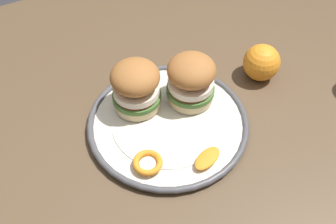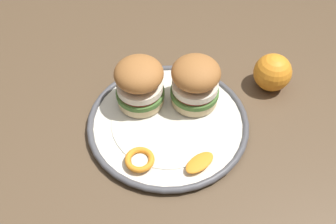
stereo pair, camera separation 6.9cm
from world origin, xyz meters
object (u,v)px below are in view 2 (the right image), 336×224
at_px(sandwich_half_right, 195,82).
at_px(dinner_plate, 168,122).
at_px(dining_table, 144,152).
at_px(whole_orange, 273,72).
at_px(sandwich_half_left, 139,83).

bearing_deg(sandwich_half_right, dinner_plate, -155.04).
distance_m(dining_table, whole_orange, 0.31).
bearing_deg(sandwich_half_left, sandwich_half_right, -18.14).
relative_size(sandwich_half_right, whole_orange, 1.30).
height_order(dining_table, whole_orange, whole_orange).
bearing_deg(sandwich_half_left, dinner_plate, -61.25).
distance_m(dining_table, sandwich_half_right, 0.20).
height_order(sandwich_half_right, whole_orange, sandwich_half_right).
bearing_deg(whole_orange, dining_table, -177.45).
bearing_deg(dinner_plate, sandwich_half_left, 118.75).
bearing_deg(dining_table, sandwich_half_right, 6.40).
xyz_separation_m(dinner_plate, sandwich_half_right, (0.07, 0.03, 0.06)).
relative_size(dining_table, sandwich_half_right, 13.46).
distance_m(dining_table, dinner_plate, 0.11).
xyz_separation_m(dining_table, sandwich_half_left, (0.01, 0.05, 0.16)).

